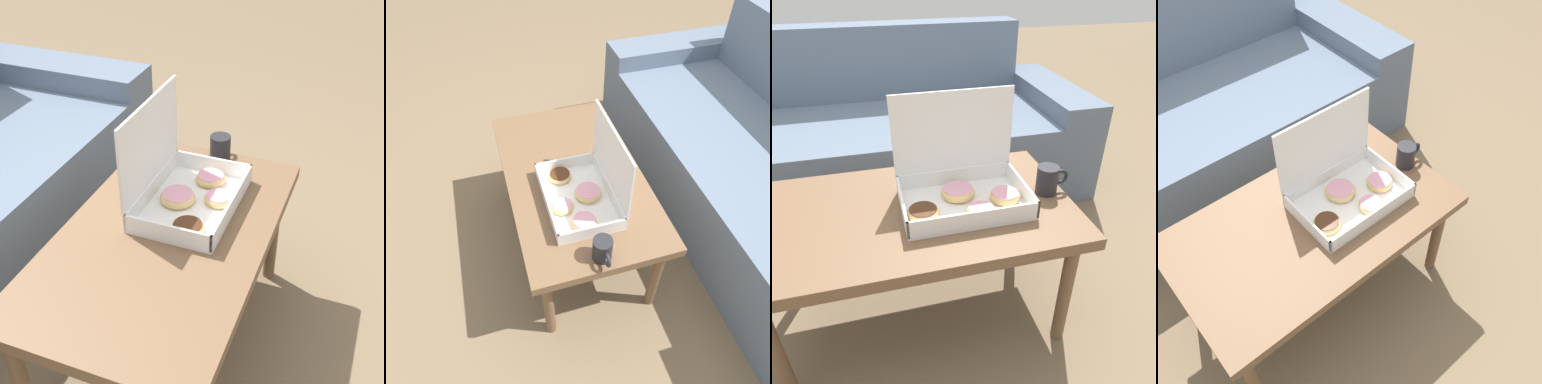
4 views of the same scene
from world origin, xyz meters
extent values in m
plane|color=#756047|center=(0.00, 0.00, 0.00)|extent=(12.00, 12.00, 0.00)
cube|color=slate|center=(0.00, 0.70, 0.22)|extent=(1.62, 0.69, 0.44)
cube|color=slate|center=(-0.93, 0.80, 0.27)|extent=(0.24, 0.89, 0.54)
cube|color=brown|center=(0.00, -0.17, 0.46)|extent=(1.01, 0.59, 0.04)
cylinder|color=brown|center=(-0.44, -0.41, 0.22)|extent=(0.04, 0.04, 0.44)
cylinder|color=brown|center=(0.44, -0.41, 0.22)|extent=(0.04, 0.04, 0.44)
cylinder|color=brown|center=(-0.44, 0.06, 0.22)|extent=(0.04, 0.04, 0.44)
cylinder|color=brown|center=(0.44, 0.06, 0.22)|extent=(0.04, 0.04, 0.44)
cube|color=white|center=(0.15, -0.20, 0.48)|extent=(0.40, 0.27, 0.01)
cube|color=white|center=(0.15, -0.33, 0.51)|extent=(0.40, 0.01, 0.06)
cube|color=white|center=(0.15, -0.07, 0.51)|extent=(0.40, 0.01, 0.06)
cube|color=white|center=(-0.04, -0.20, 0.51)|extent=(0.01, 0.27, 0.06)
cube|color=white|center=(0.35, -0.20, 0.51)|extent=(0.01, 0.27, 0.06)
cube|color=white|center=(0.15, -0.06, 0.68)|extent=(0.40, 0.01, 0.27)
torus|color=#E5BC75|center=(0.02, -0.24, 0.50)|extent=(0.10, 0.10, 0.03)
cylinder|color=#472614|center=(0.02, -0.24, 0.51)|extent=(0.08, 0.08, 0.01)
torus|color=#E5BC75|center=(0.15, -0.15, 0.50)|extent=(0.11, 0.11, 0.03)
cylinder|color=pink|center=(0.15, -0.15, 0.51)|extent=(0.10, 0.10, 0.01)
torus|color=#E5BC75|center=(0.29, -0.21, 0.50)|extent=(0.10, 0.10, 0.03)
cylinder|color=pink|center=(0.29, -0.21, 0.51)|extent=(0.09, 0.09, 0.01)
torus|color=#E5BC75|center=(0.19, -0.27, 0.50)|extent=(0.09, 0.09, 0.03)
cylinder|color=pink|center=(0.19, -0.27, 0.51)|extent=(0.08, 0.08, 0.01)
cylinder|color=#232328|center=(0.44, -0.19, 0.53)|extent=(0.07, 0.07, 0.10)
torus|color=#232328|center=(0.49, -0.19, 0.53)|extent=(0.06, 0.01, 0.06)
camera|label=1|loc=(-1.11, -0.68, 1.46)|focal=50.00mm
camera|label=2|loc=(1.14, -0.49, 1.63)|focal=35.00mm
camera|label=3|loc=(-0.10, -1.16, 1.16)|focal=35.00mm
camera|label=4|loc=(-0.54, -1.01, 1.72)|focal=42.00mm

